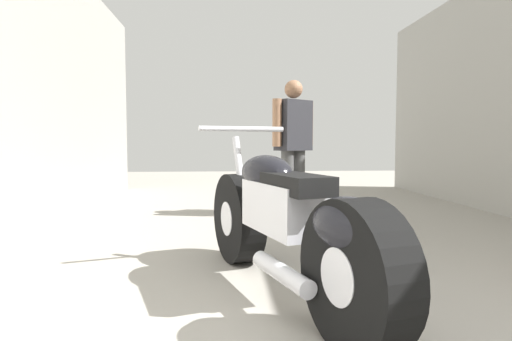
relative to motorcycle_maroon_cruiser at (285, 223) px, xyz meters
name	(u,v)px	position (x,y,z in m)	size (l,w,h in m)	color
ground_plane	(300,230)	(0.45, 1.99, -0.46)	(18.62, 18.62, 0.00)	#9E998E
garage_partition_left	(28,78)	(-2.35, 1.99, 1.14)	(0.08, 8.53, 3.20)	#A3A099
motorcycle_maroon_cruiser	(285,223)	(0.00, 0.00, 0.00)	(0.99, 2.25, 1.07)	black
mechanic_in_blue	(293,139)	(0.52, 2.95, 0.53)	(0.63, 0.50, 1.74)	#4C4C4C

